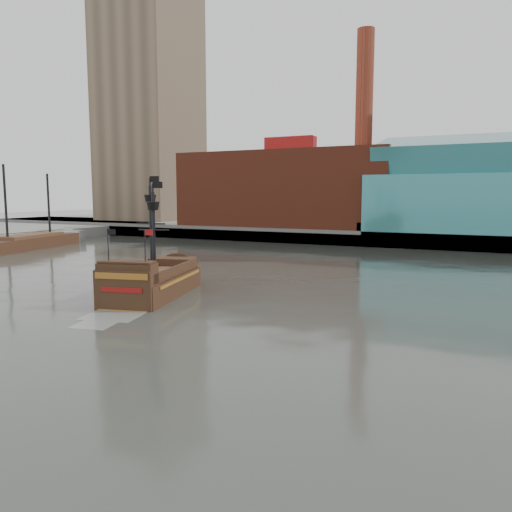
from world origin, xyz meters
The scene contains 6 objects.
ground centered at (0.00, 0.00, 0.00)m, with size 400.00×400.00×0.00m, color #2C2E28.
promenade_far centered at (0.00, 92.00, 1.00)m, with size 220.00×60.00×2.00m, color slate.
seawall centered at (0.00, 62.50, 1.30)m, with size 220.00×1.00×2.60m, color #4C4C49.
skyline centered at (5.21, 84.56, 24.55)m, with size 149.00×45.00×62.00m.
pirate_ship centered at (-10.96, 13.37, 1.01)m, with size 7.92×15.55×11.16m.
docked_vessel centered at (-52.91, 35.74, 0.89)m, with size 8.89×21.01×13.94m.
Camera 1 is at (15.79, -21.02, 8.81)m, focal length 35.00 mm.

